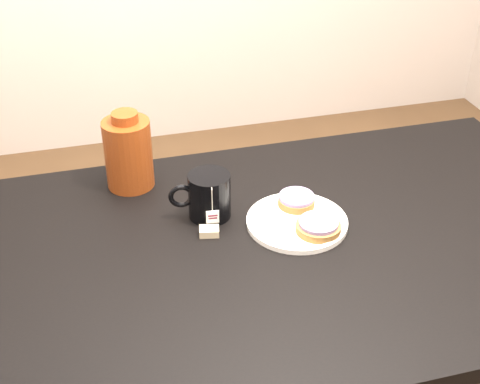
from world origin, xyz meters
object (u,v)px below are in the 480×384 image
(bagel_front, at_px, (318,226))
(bagel_back, at_px, (297,200))
(mug, at_px, (208,195))
(bagel_package, at_px, (128,153))
(table, at_px, (307,266))
(plate, at_px, (297,221))
(teabag_pouch, at_px, (209,231))

(bagel_front, bearing_deg, bagel_back, 96.26)
(mug, xyz_separation_m, bagel_package, (-0.16, 0.19, 0.04))
(table, height_order, plate, plate)
(bagel_front, bearing_deg, table, -171.54)
(bagel_front, height_order, teabag_pouch, bagel_front)
(table, bearing_deg, plate, 99.54)
(bagel_back, height_order, mug, mug)
(plate, relative_size, teabag_pouch, 5.27)
(table, bearing_deg, bagel_back, 85.53)
(bagel_back, xyz_separation_m, bagel_front, (0.01, -0.11, -0.00))
(bagel_front, bearing_deg, teabag_pouch, 164.07)
(bagel_front, relative_size, mug, 0.95)
(plate, relative_size, mug, 1.56)
(bagel_back, xyz_separation_m, bagel_package, (-0.37, 0.22, 0.07))
(teabag_pouch, bearing_deg, mug, 77.66)
(plate, height_order, bagel_back, bagel_back)
(mug, relative_size, bagel_package, 0.75)
(table, bearing_deg, mug, 143.62)
(bagel_back, relative_size, mug, 0.61)
(bagel_back, height_order, teabag_pouch, bagel_back)
(mug, distance_m, teabag_pouch, 0.09)
(plate, xyz_separation_m, bagel_back, (0.02, 0.06, 0.02))
(teabag_pouch, distance_m, bagel_package, 0.31)
(table, relative_size, bagel_back, 15.16)
(bagel_back, xyz_separation_m, teabag_pouch, (-0.23, -0.05, -0.02))
(table, bearing_deg, bagel_front, 8.46)
(plate, relative_size, bagel_package, 1.17)
(bagel_back, bearing_deg, mug, 171.80)
(bagel_front, bearing_deg, mug, 146.97)
(bagel_back, relative_size, bagel_front, 0.64)
(bagel_package, bearing_deg, bagel_front, -40.96)
(plate, height_order, mug, mug)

